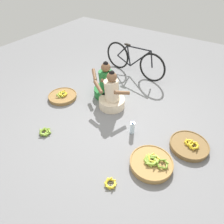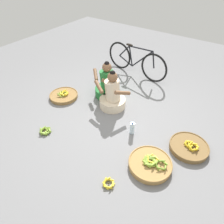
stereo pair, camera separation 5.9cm
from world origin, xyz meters
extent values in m
plane|color=slate|center=(0.00, 0.00, 0.00)|extent=(10.00, 10.00, 0.00)
cylinder|color=beige|center=(-0.34, 0.30, 0.09)|extent=(0.52, 0.52, 0.18)
cylinder|color=beige|center=(-0.34, 0.30, 0.38)|extent=(0.35, 0.32, 0.43)
sphere|color=brown|center=(-0.34, 0.30, 0.67)|extent=(0.19, 0.19, 0.19)
sphere|color=black|center=(-0.34, 0.30, 0.75)|extent=(0.10, 0.10, 0.10)
cylinder|color=brown|center=(-0.55, 0.15, 0.47)|extent=(0.30, 0.21, 0.16)
cylinder|color=brown|center=(-0.07, 0.23, 0.47)|extent=(0.23, 0.29, 0.16)
cylinder|color=#237233|center=(-0.65, 0.55, 0.09)|extent=(0.52, 0.52, 0.18)
cylinder|color=#237233|center=(-0.65, 0.55, 0.38)|extent=(0.39, 0.35, 0.43)
sphere|color=brown|center=(-0.65, 0.55, 0.66)|extent=(0.19, 0.19, 0.19)
sphere|color=black|center=(-0.65, 0.55, 0.74)|extent=(0.10, 0.10, 0.10)
cylinder|color=brown|center=(-0.89, 0.48, 0.46)|extent=(0.27, 0.27, 0.16)
cylinder|color=brown|center=(-0.47, 0.38, 0.46)|extent=(0.31, 0.15, 0.16)
torus|color=black|center=(-1.13, 1.75, 0.34)|extent=(0.68, 0.12, 0.68)
torus|color=black|center=(-0.12, 1.64, 0.34)|extent=(0.68, 0.12, 0.68)
cylinder|color=black|center=(-0.46, 1.68, 0.45)|extent=(0.55, 0.10, 0.55)
cylinder|color=black|center=(-0.78, 1.71, 0.43)|extent=(0.15, 0.05, 0.49)
cylinder|color=black|center=(-0.52, 1.68, 0.69)|extent=(0.65, 0.11, 0.08)
cylinder|color=black|center=(-0.92, 1.73, 0.27)|extent=(0.42, 0.08, 0.18)
cylinder|color=black|center=(-0.98, 1.74, 0.50)|extent=(0.32, 0.07, 0.35)
cylinder|color=black|center=(-0.15, 1.64, 0.53)|extent=(0.11, 0.04, 0.38)
ellipsoid|color=black|center=(-0.84, 1.72, 0.70)|extent=(0.18, 0.08, 0.05)
cylinder|color=olive|center=(-1.37, -0.04, 0.03)|extent=(0.58, 0.58, 0.07)
torus|color=olive|center=(-1.37, -0.04, 0.07)|extent=(0.60, 0.60, 0.02)
ellipsoid|color=gold|center=(-1.29, -0.02, 0.09)|extent=(0.06, 0.12, 0.06)
ellipsoid|color=gold|center=(-1.32, 0.01, 0.10)|extent=(0.12, 0.09, 0.07)
ellipsoid|color=gold|center=(-1.39, -0.01, 0.10)|extent=(0.09, 0.12, 0.08)
ellipsoid|color=gold|center=(-1.39, -0.06, 0.10)|extent=(0.09, 0.12, 0.07)
ellipsoid|color=gold|center=(-1.34, -0.08, 0.09)|extent=(0.12, 0.05, 0.07)
sphere|color=#382D19|center=(-1.34, -0.03, 0.10)|extent=(0.04, 0.04, 0.04)
ellipsoid|color=yellow|center=(-1.31, -0.02, 0.10)|extent=(0.04, 0.15, 0.08)
ellipsoid|color=yellow|center=(-1.35, 0.04, 0.09)|extent=(0.16, 0.08, 0.07)
ellipsoid|color=yellow|center=(-1.43, 0.03, 0.10)|extent=(0.13, 0.13, 0.09)
ellipsoid|color=yellow|center=(-1.42, -0.07, 0.09)|extent=(0.13, 0.13, 0.06)
ellipsoid|color=yellow|center=(-1.34, -0.08, 0.09)|extent=(0.15, 0.10, 0.07)
sphere|color=#382D19|center=(-1.38, -0.02, 0.09)|extent=(0.03, 0.03, 0.03)
ellipsoid|color=#8CAD38|center=(-1.32, -0.06, 0.09)|extent=(0.06, 0.15, 0.05)
ellipsoid|color=#8CAD38|center=(-1.39, -0.01, 0.10)|extent=(0.15, 0.04, 0.08)
ellipsoid|color=#8CAD38|center=(-1.45, -0.07, 0.09)|extent=(0.04, 0.15, 0.07)
ellipsoid|color=#8CAD38|center=(-1.38, -0.14, 0.10)|extent=(0.14, 0.03, 0.09)
sphere|color=#382D19|center=(-1.38, -0.08, 0.09)|extent=(0.03, 0.03, 0.03)
cylinder|color=#A87F47|center=(0.93, -0.56, 0.04)|extent=(0.63, 0.63, 0.08)
torus|color=#A87F47|center=(0.93, -0.56, 0.08)|extent=(0.64, 0.64, 0.02)
ellipsoid|color=olive|center=(1.14, -0.51, 0.11)|extent=(0.06, 0.15, 0.08)
ellipsoid|color=olive|center=(1.11, -0.46, 0.11)|extent=(0.14, 0.09, 0.09)
ellipsoid|color=olive|center=(1.05, -0.46, 0.11)|extent=(0.15, 0.09, 0.07)
ellipsoid|color=olive|center=(1.01, -0.52, 0.10)|extent=(0.03, 0.15, 0.05)
ellipsoid|color=olive|center=(1.04, -0.58, 0.11)|extent=(0.14, 0.11, 0.06)
ellipsoid|color=olive|center=(1.11, -0.58, 0.11)|extent=(0.14, 0.10, 0.07)
sphere|color=#382D19|center=(1.08, -0.52, 0.11)|extent=(0.03, 0.03, 0.03)
ellipsoid|color=yellow|center=(1.00, -0.50, 0.11)|extent=(0.04, 0.14, 0.07)
ellipsoid|color=yellow|center=(0.96, -0.45, 0.11)|extent=(0.14, 0.10, 0.07)
ellipsoid|color=yellow|center=(0.88, -0.47, 0.11)|extent=(0.09, 0.14, 0.06)
ellipsoid|color=yellow|center=(0.88, -0.54, 0.11)|extent=(0.10, 0.13, 0.08)
ellipsoid|color=yellow|center=(0.96, -0.56, 0.11)|extent=(0.14, 0.09, 0.07)
sphere|color=#382D19|center=(0.93, -0.50, 0.11)|extent=(0.03, 0.03, 0.03)
ellipsoid|color=#8CAD38|center=(0.99, -0.56, 0.12)|extent=(0.04, 0.16, 0.10)
ellipsoid|color=#8CAD38|center=(0.98, -0.51, 0.12)|extent=(0.13, 0.15, 0.08)
ellipsoid|color=#8CAD38|center=(0.90, -0.49, 0.11)|extent=(0.17, 0.09, 0.08)
ellipsoid|color=#8CAD38|center=(0.86, -0.53, 0.11)|extent=(0.10, 0.16, 0.06)
ellipsoid|color=#8CAD38|center=(0.85, -0.58, 0.11)|extent=(0.10, 0.17, 0.08)
ellipsoid|color=#8CAD38|center=(0.91, -0.63, 0.11)|extent=(0.17, 0.07, 0.06)
ellipsoid|color=#8CAD38|center=(0.95, -0.62, 0.11)|extent=(0.16, 0.11, 0.07)
sphere|color=#382D19|center=(0.92, -0.56, 0.11)|extent=(0.03, 0.03, 0.03)
ellipsoid|color=olive|center=(0.98, -0.57, 0.11)|extent=(0.05, 0.12, 0.06)
ellipsoid|color=olive|center=(0.96, -0.52, 0.11)|extent=(0.12, 0.10, 0.06)
ellipsoid|color=olive|center=(0.91, -0.51, 0.11)|extent=(0.12, 0.08, 0.06)
ellipsoid|color=olive|center=(0.89, -0.53, 0.10)|extent=(0.09, 0.12, 0.05)
ellipsoid|color=olive|center=(0.89, -0.59, 0.10)|extent=(0.09, 0.12, 0.05)
ellipsoid|color=olive|center=(0.91, -0.61, 0.11)|extent=(0.12, 0.07, 0.06)
ellipsoid|color=olive|center=(0.96, -0.60, 0.11)|extent=(0.12, 0.10, 0.06)
sphere|color=#382D19|center=(0.93, -0.56, 0.11)|extent=(0.03, 0.03, 0.03)
cylinder|color=brown|center=(1.29, 0.09, 0.04)|extent=(0.61, 0.61, 0.07)
torus|color=brown|center=(1.29, 0.09, 0.07)|extent=(0.62, 0.62, 0.02)
ellipsoid|color=gold|center=(1.41, 0.08, 0.11)|extent=(0.03, 0.14, 0.09)
ellipsoid|color=gold|center=(1.38, 0.13, 0.10)|extent=(0.14, 0.09, 0.06)
ellipsoid|color=gold|center=(1.34, 0.14, 0.10)|extent=(0.14, 0.06, 0.07)
ellipsoid|color=gold|center=(1.29, 0.10, 0.11)|extent=(0.08, 0.14, 0.08)
ellipsoid|color=gold|center=(1.30, 0.04, 0.11)|extent=(0.11, 0.13, 0.08)
ellipsoid|color=gold|center=(1.33, 0.02, 0.10)|extent=(0.14, 0.08, 0.08)
ellipsoid|color=gold|center=(1.40, 0.04, 0.10)|extent=(0.11, 0.13, 0.06)
sphere|color=#382D19|center=(1.35, 0.08, 0.10)|extent=(0.03, 0.03, 0.03)
ellipsoid|color=gold|center=(1.33, 0.09, 0.10)|extent=(0.04, 0.12, 0.06)
ellipsoid|color=gold|center=(1.30, 0.14, 0.10)|extent=(0.12, 0.08, 0.07)
ellipsoid|color=gold|center=(1.26, 0.14, 0.10)|extent=(0.12, 0.08, 0.06)
ellipsoid|color=gold|center=(1.23, 0.12, 0.09)|extent=(0.08, 0.12, 0.05)
ellipsoid|color=gold|center=(1.23, 0.09, 0.10)|extent=(0.05, 0.12, 0.07)
ellipsoid|color=gold|center=(1.26, 0.05, 0.10)|extent=(0.12, 0.08, 0.06)
ellipsoid|color=gold|center=(1.31, 0.06, 0.10)|extent=(0.10, 0.10, 0.07)
sphere|color=#382D19|center=(1.28, 0.10, 0.10)|extent=(0.03, 0.03, 0.03)
ellipsoid|color=#8CAD38|center=(-0.85, -0.97, 0.03)|extent=(0.05, 0.12, 0.07)
ellipsoid|color=#8CAD38|center=(-0.88, -0.94, 0.03)|extent=(0.12, 0.08, 0.06)
ellipsoid|color=#8CAD38|center=(-0.90, -0.93, 0.03)|extent=(0.12, 0.04, 0.07)
ellipsoid|color=#8CAD38|center=(-0.95, -0.97, 0.02)|extent=(0.06, 0.12, 0.05)
ellipsoid|color=#8CAD38|center=(-0.95, -0.99, 0.03)|extent=(0.06, 0.12, 0.06)
ellipsoid|color=#8CAD38|center=(-0.92, -1.03, 0.02)|extent=(0.12, 0.07, 0.05)
ellipsoid|color=#8CAD38|center=(-0.86, -1.02, 0.02)|extent=(0.10, 0.11, 0.06)
sphere|color=#382D19|center=(-0.90, -0.98, 0.03)|extent=(0.03, 0.03, 0.03)
ellipsoid|color=olive|center=(-0.81, -0.98, 0.03)|extent=(0.06, 0.16, 0.07)
ellipsoid|color=olive|center=(-0.84, -0.91, 0.03)|extent=(0.16, 0.11, 0.08)
ellipsoid|color=olive|center=(-0.92, -0.91, 0.03)|extent=(0.15, 0.12, 0.07)
ellipsoid|color=olive|center=(-0.95, -0.97, 0.03)|extent=(0.04, 0.16, 0.07)
ellipsoid|color=olive|center=(-0.92, -1.03, 0.04)|extent=(0.15, 0.12, 0.10)
ellipsoid|color=olive|center=(-0.85, -1.04, 0.03)|extent=(0.16, 0.10, 0.08)
sphere|color=#382D19|center=(-0.88, -0.97, 0.03)|extent=(0.03, 0.03, 0.03)
ellipsoid|color=yellow|center=(0.67, -1.15, 0.03)|extent=(0.03, 0.13, 0.08)
ellipsoid|color=yellow|center=(0.65, -1.11, 0.03)|extent=(0.11, 0.12, 0.07)
ellipsoid|color=yellow|center=(0.59, -1.09, 0.02)|extent=(0.14, 0.07, 0.06)
ellipsoid|color=yellow|center=(0.56, -1.12, 0.03)|extent=(0.09, 0.13, 0.07)
ellipsoid|color=yellow|center=(0.55, -1.16, 0.03)|extent=(0.06, 0.14, 0.08)
ellipsoid|color=yellow|center=(0.59, -1.20, 0.03)|extent=(0.14, 0.06, 0.07)
ellipsoid|color=yellow|center=(0.63, -1.20, 0.03)|extent=(0.13, 0.09, 0.06)
sphere|color=#382D19|center=(0.61, -1.15, 0.03)|extent=(0.03, 0.03, 0.03)
cylinder|color=silver|center=(0.37, -0.12, 0.11)|extent=(0.08, 0.08, 0.23)
cylinder|color=#2D59B7|center=(0.37, -0.12, 0.24)|extent=(0.04, 0.04, 0.02)
camera|label=1|loc=(1.43, -2.34, 2.52)|focal=32.06mm
camera|label=2|loc=(1.48, -2.31, 2.52)|focal=32.06mm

